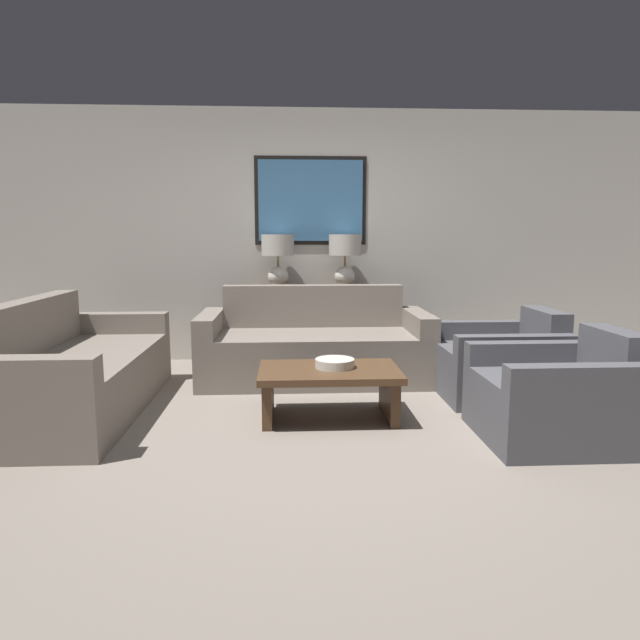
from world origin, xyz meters
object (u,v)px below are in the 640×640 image
at_px(couch_by_side, 73,374).
at_px(armchair_near_camera, 558,399).
at_px(table_lamp_right, 345,255).
at_px(coffee_table, 329,382).
at_px(decorative_bowl, 335,363).
at_px(armchair_near_back_wall, 501,365).
at_px(table_lamp_left, 278,255).
at_px(couch_by_back_wall, 315,348).
at_px(console_table, 312,326).

distance_m(couch_by_side, armchair_near_camera, 3.49).
relative_size(table_lamp_right, armchair_near_camera, 0.60).
bearing_deg(coffee_table, couch_by_side, 172.25).
height_order(decorative_bowl, armchair_near_back_wall, armchair_near_back_wall).
height_order(table_lamp_left, couch_by_back_wall, table_lamp_left).
relative_size(couch_by_side, armchair_near_camera, 2.22).
xyz_separation_m(table_lamp_left, decorative_bowl, (0.44, -1.85, -0.73)).
distance_m(table_lamp_left, armchair_near_back_wall, 2.48).
bearing_deg(armchair_near_camera, armchair_near_back_wall, 90.00).
distance_m(table_lamp_right, couch_by_back_wall, 1.15).
bearing_deg(couch_by_side, table_lamp_left, 46.60).
xyz_separation_m(console_table, table_lamp_left, (-0.35, 0.00, 0.75)).
distance_m(couch_by_back_wall, coffee_table, 1.18).
bearing_deg(armchair_near_back_wall, armchair_near_camera, -90.00).
relative_size(console_table, armchair_near_back_wall, 1.32).
distance_m(coffee_table, decorative_bowl, 0.15).
relative_size(table_lamp_right, couch_by_back_wall, 0.27).
bearing_deg(armchair_near_camera, table_lamp_left, 128.14).
bearing_deg(armchair_near_back_wall, coffee_table, -161.07).
bearing_deg(table_lamp_left, table_lamp_right, 0.00).
bearing_deg(decorative_bowl, table_lamp_right, 82.19).
bearing_deg(table_lamp_right, decorative_bowl, -97.81).
bearing_deg(console_table, coffee_table, -88.46).
bearing_deg(armchair_near_camera, coffee_table, 161.07).
height_order(couch_by_side, armchair_near_camera, couch_by_side).
height_order(couch_by_side, coffee_table, couch_by_side).
height_order(table_lamp_left, coffee_table, table_lamp_left).
relative_size(coffee_table, armchair_near_back_wall, 1.08).
distance_m(table_lamp_right, decorative_bowl, 2.00).
xyz_separation_m(table_lamp_left, coffee_table, (0.40, -1.88, -0.86)).
xyz_separation_m(table_lamp_right, armchair_near_camera, (1.18, -2.38, -0.87)).
xyz_separation_m(console_table, coffee_table, (0.05, -1.88, -0.12)).
relative_size(couch_by_back_wall, decorative_bowl, 7.30).
distance_m(table_lamp_left, couch_by_side, 2.38).
height_order(console_table, couch_by_back_wall, couch_by_back_wall).
relative_size(console_table, couch_by_back_wall, 0.59).
relative_size(decorative_bowl, armchair_near_camera, 0.30).
bearing_deg(decorative_bowl, coffee_table, -144.82).
bearing_deg(console_table, couch_by_side, -139.24).
distance_m(table_lamp_right, coffee_table, 2.09).
relative_size(table_lamp_right, coffee_table, 0.55).
xyz_separation_m(console_table, couch_by_back_wall, (0.00, -0.69, -0.10)).
bearing_deg(couch_by_side, console_table, 40.76).
xyz_separation_m(decorative_bowl, armchair_near_back_wall, (1.43, 0.48, -0.14)).
height_order(console_table, armchair_near_camera, console_table).
relative_size(table_lamp_right, armchair_near_back_wall, 0.60).
relative_size(coffee_table, armchair_near_camera, 1.08).
distance_m(couch_by_side, decorative_bowl, 1.99).
distance_m(table_lamp_left, coffee_table, 2.11).
distance_m(decorative_bowl, armchair_near_camera, 1.53).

